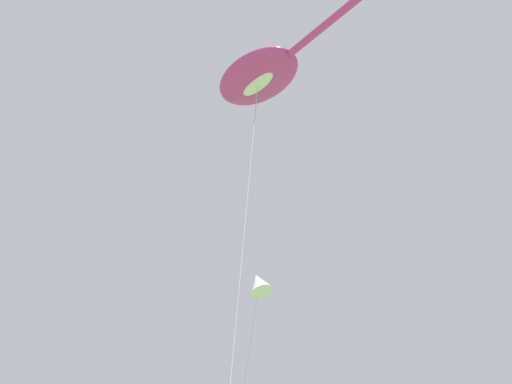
# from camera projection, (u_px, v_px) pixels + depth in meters

# --- Properties ---
(big_show_kite) EXTENTS (4.23, 9.09, 16.39)m
(big_show_kite) POSITION_uv_depth(u_px,v_px,m) (262.00, 75.00, 21.36)
(big_show_kite) COLOR #CC3899
(big_show_kite) RESTS_ON ground
(small_kite_tiny_distant) EXTENTS (2.03, 5.11, 10.23)m
(small_kite_tiny_distant) POSITION_uv_depth(u_px,v_px,m) (259.00, 284.00, 22.24)
(small_kite_tiny_distant) COLOR white
(small_kite_tiny_distant) RESTS_ON ground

